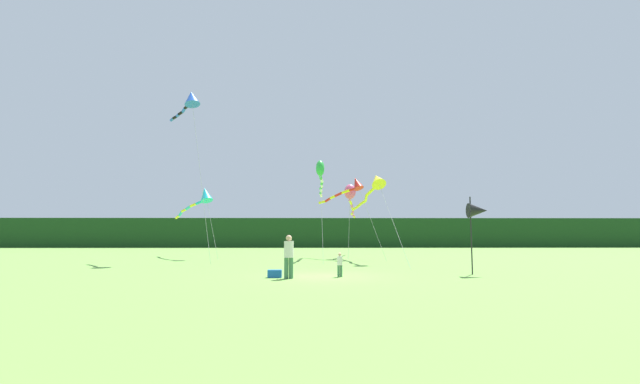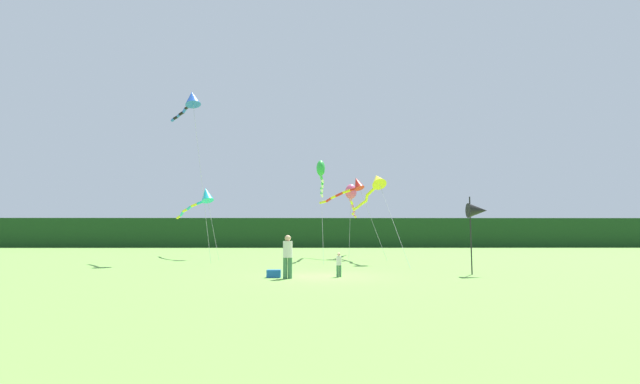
# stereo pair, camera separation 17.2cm
# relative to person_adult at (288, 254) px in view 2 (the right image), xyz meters

# --- Properties ---
(ground_plane) EXTENTS (120.00, 120.00, 0.00)m
(ground_plane) POSITION_rel_person_adult_xyz_m (1.44, 0.97, -1.02)
(ground_plane) COLOR #6B9E42
(distant_treeline) EXTENTS (108.00, 2.29, 4.25)m
(distant_treeline) POSITION_rel_person_adult_xyz_m (1.44, 45.97, 1.10)
(distant_treeline) COLOR #193D19
(distant_treeline) RESTS_ON ground
(person_adult) EXTENTS (0.40, 0.40, 1.82)m
(person_adult) POSITION_rel_person_adult_xyz_m (0.00, 0.00, 0.00)
(person_adult) COLOR #3F724C
(person_adult) RESTS_ON ground
(person_child) EXTENTS (0.23, 0.23, 1.05)m
(person_child) POSITION_rel_person_adult_xyz_m (2.20, 0.68, -0.43)
(person_child) COLOR #3F724C
(person_child) RESTS_ON ground
(cooler_box) EXTENTS (0.60, 0.38, 0.33)m
(cooler_box) POSITION_rel_person_adult_xyz_m (-0.62, 0.44, -0.85)
(cooler_box) COLOR #1959B2
(cooler_box) RESTS_ON ground
(banner_flag_pole) EXTENTS (0.90, 0.70, 3.62)m
(banner_flag_pole) POSITION_rel_person_adult_xyz_m (8.77, 1.79, 1.92)
(banner_flag_pole) COLOR black
(banner_flag_pole) RESTS_ON ground
(kite_cyan) EXTENTS (5.31, 6.79, 5.66)m
(kite_cyan) POSITION_rel_person_adult_xyz_m (-7.70, 15.73, 3.72)
(kite_cyan) COLOR #B2B2B2
(kite_cyan) RESTS_ON ground
(kite_rainbow) EXTENTS (1.55, 8.48, 6.03)m
(kite_rainbow) POSITION_rel_person_adult_xyz_m (4.14, 17.33, 4.02)
(kite_rainbow) COLOR #B2B2B2
(kite_rainbow) RESTS_ON ground
(kite_green) EXTENTS (0.66, 9.64, 7.43)m
(kite_green) POSITION_rel_person_adult_xyz_m (1.59, 13.81, 5.42)
(kite_green) COLOR #B2B2B2
(kite_green) RESTS_ON ground
(kite_blue) EXTENTS (4.52, 5.12, 12.16)m
(kite_blue) POSITION_rel_person_adult_xyz_m (-7.70, 11.90, 10.40)
(kite_blue) COLOR #B2B2B2
(kite_blue) RESTS_ON ground
(kite_yellow) EXTENTS (2.16, 11.08, 6.16)m
(kite_yellow) POSITION_rel_person_adult_xyz_m (5.21, 10.94, 4.22)
(kite_yellow) COLOR #B2B2B2
(kite_yellow) RESTS_ON ground
(kite_red) EXTENTS (4.78, 5.79, 6.45)m
(kite_red) POSITION_rel_person_adult_xyz_m (4.10, 15.39, 4.60)
(kite_red) COLOR #B2B2B2
(kite_red) RESTS_ON ground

